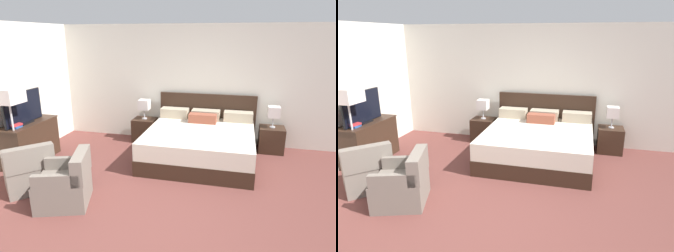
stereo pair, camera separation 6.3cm
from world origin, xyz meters
TOP-DOWN VIEW (x-y plane):
  - ground_plane at (0.00, 0.00)m, footprint 9.68×9.68m
  - wall_back at (0.00, 3.26)m, footprint 6.95×0.06m
  - wall_left at (-2.91, 1.31)m, footprint 0.06×5.03m
  - bed at (0.46, 2.23)m, footprint 2.07×2.03m
  - nightstand_left at (-0.89, 2.94)m, footprint 0.49×0.45m
  - nightstand_right at (1.82, 2.94)m, footprint 0.49×0.45m
  - table_lamp_left at (-0.89, 2.94)m, footprint 0.23×0.23m
  - table_lamp_right at (1.82, 2.94)m, footprint 0.23×0.23m
  - dresser at (-2.62, 1.34)m, footprint 0.47×1.16m
  - tv at (-2.61, 1.26)m, footprint 0.18×0.94m
  - book_red_cover at (-2.61, 0.99)m, footprint 0.20×0.18m
  - book_blue_cover at (-2.62, 0.99)m, footprint 0.24×0.23m
  - armchair_by_window at (-1.93, 0.41)m, footprint 0.97×0.97m
  - armchair_companion at (-1.14, 0.16)m, footprint 0.87×0.87m
  - floor_lamp at (-2.51, 0.85)m, footprint 0.39×0.39m

SIDE VIEW (x-z plane):
  - ground_plane at x=0.00m, z-range 0.00..0.00m
  - nightstand_left at x=-0.89m, z-range 0.00..0.51m
  - nightstand_right at x=1.82m, z-range 0.00..0.51m
  - armchair_by_window at x=-1.93m, z-range -0.10..0.66m
  - armchair_companion at x=-1.14m, z-range -0.10..0.66m
  - bed at x=0.46m, z-range -0.23..0.87m
  - dresser at x=-2.62m, z-range 0.01..0.78m
  - book_red_cover at x=-2.61m, z-range 0.76..0.80m
  - book_blue_cover at x=-2.62m, z-range 0.80..0.84m
  - table_lamp_left at x=-0.89m, z-range 0.61..1.04m
  - table_lamp_right at x=1.82m, z-range 0.61..1.04m
  - tv at x=-2.61m, z-range 0.76..1.34m
  - wall_back at x=0.00m, z-range 0.00..2.54m
  - wall_left at x=-2.91m, z-range 0.00..2.54m
  - floor_lamp at x=-2.51m, z-range 0.53..2.01m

